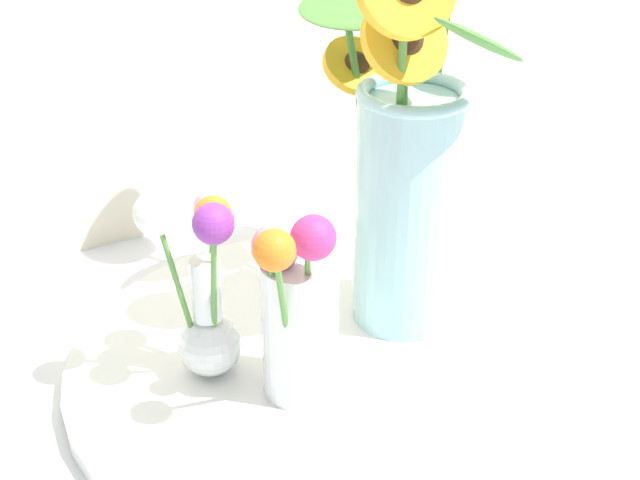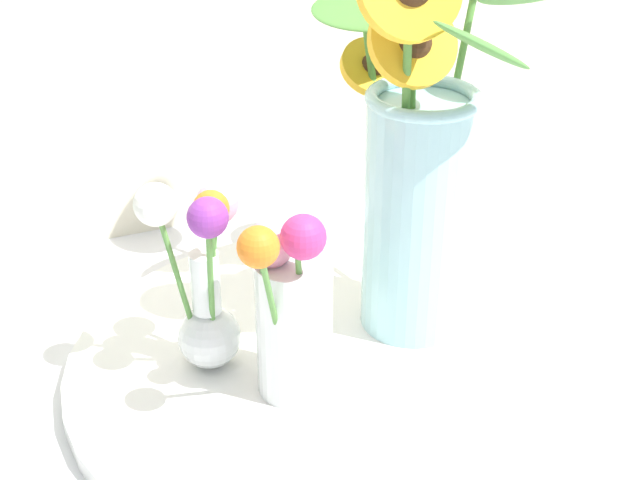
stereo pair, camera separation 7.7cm
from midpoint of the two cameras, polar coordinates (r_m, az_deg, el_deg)
ground_plane at (r=0.79m, az=2.04°, el=-11.78°), size 6.00×6.00×0.00m
serving_tray at (r=0.84m, az=2.63°, el=-8.06°), size 0.47×0.47×0.02m
mason_jar_sunflowers at (r=0.82m, az=8.92°, el=4.67°), size 0.23×0.26×0.40m
vase_small_center at (r=0.74m, az=0.86°, el=-4.55°), size 0.09×0.09×0.19m
vase_bulb_right at (r=0.78m, az=-4.68°, el=-2.63°), size 0.09×0.09×0.19m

